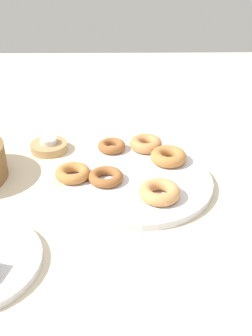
{
  "coord_description": "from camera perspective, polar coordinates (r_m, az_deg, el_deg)",
  "views": [
    {
      "loc": [
        -0.83,
        0.04,
        0.54
      ],
      "look_at": [
        0.0,
        0.03,
        0.05
      ],
      "focal_mm": 43.41,
      "sensor_mm": 36.0,
      "label": 1
    }
  ],
  "objects": [
    {
      "name": "donut_4",
      "position": [
        1.1,
        -2.02,
        3.11
      ],
      "size": [
        0.11,
        0.11,
        0.02
      ],
      "primitive_type": "torus",
      "rotation": [
        0.0,
        0.0,
        2.35
      ],
      "color": "#995B2D",
      "rests_on": "donut_plate"
    },
    {
      "name": "candle_holder",
      "position": [
        1.16,
        -10.76,
        2.93
      ],
      "size": [
        0.1,
        0.1,
        0.02
      ],
      "primitive_type": "cylinder",
      "color": "tan",
      "rests_on": "ground_plane"
    },
    {
      "name": "donut_1",
      "position": [
        0.99,
        -7.47,
        -0.71
      ],
      "size": [
        0.11,
        0.11,
        0.03
      ],
      "primitive_type": "torus",
      "rotation": [
        0.0,
        0.0,
        6.0
      ],
      "color": "#BC7A3D",
      "rests_on": "donut_plate"
    },
    {
      "name": "tealight",
      "position": [
        1.15,
        -10.85,
        3.75
      ],
      "size": [
        0.05,
        0.05,
        0.01
      ],
      "primitive_type": "cylinder",
      "color": "silver",
      "rests_on": "candle_holder"
    },
    {
      "name": "donut_3",
      "position": [
        0.91,
        4.75,
        -3.37
      ],
      "size": [
        0.09,
        0.09,
        0.03
      ],
      "primitive_type": "torus",
      "rotation": [
        0.0,
        0.0,
        4.71
      ],
      "color": "tan",
      "rests_on": "donut_plate"
    },
    {
      "name": "donut_0",
      "position": [
        1.11,
        2.81,
        3.43
      ],
      "size": [
        0.12,
        0.12,
        0.03
      ],
      "primitive_type": "torus",
      "rotation": [
        0.0,
        0.0,
        0.82
      ],
      "color": "#C6844C",
      "rests_on": "donut_plate"
    },
    {
      "name": "donut_plate",
      "position": [
        0.98,
        1.75,
        -1.92
      ],
      "size": [
        0.36,
        0.36,
        0.02
      ],
      "primitive_type": "cylinder",
      "color": "silver",
      "rests_on": "ground_plane"
    },
    {
      "name": "ground_plane",
      "position": [
        0.99,
        1.74,
        -2.34
      ],
      "size": [
        2.4,
        2.4,
        0.0
      ],
      "primitive_type": "plane",
      "color": "beige"
    },
    {
      "name": "donut_5",
      "position": [
        1.05,
        5.98,
        1.62
      ],
      "size": [
        0.1,
        0.1,
        0.03
      ],
      "primitive_type": "torus",
      "rotation": [
        0.0,
        0.0,
        3.01
      ],
      "color": "#BC7A3D",
      "rests_on": "donut_plate"
    },
    {
      "name": "donut_2",
      "position": [
        0.97,
        -2.85,
        -1.26
      ],
      "size": [
        0.12,
        0.12,
        0.02
      ],
      "primitive_type": "torus",
      "rotation": [
        0.0,
        0.0,
        2.44
      ],
      "color": "#995B2D",
      "rests_on": "donut_plate"
    }
  ]
}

